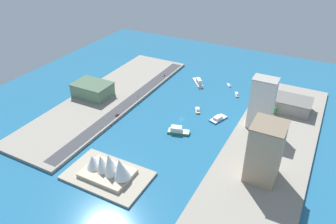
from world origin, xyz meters
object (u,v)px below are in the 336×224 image
object	(u,v)px
water_taxi_orange	(198,110)
ferry_white_commuter	(198,82)
pickup_red	(117,115)
ferry_green_doubledeck	(178,131)
van_white	(164,75)
carpark_squat_concrete	(292,104)
hotel_broad_white	(262,103)
apartment_midrise_tan	(265,152)
yacht_sleek_gray	(237,94)
opera_landmark	(108,167)
sailboat_small_white	(229,85)
traffic_light_waterfront	(138,97)
terminal_long_green	(93,89)
catamaran_blue	(218,118)

from	to	relation	value
water_taxi_orange	ferry_white_commuter	distance (m)	62.04
water_taxi_orange	pickup_red	xyz separation A→B (m)	(65.22, 48.69, 2.28)
ferry_green_doubledeck	van_white	bearing A→B (deg)	-55.53
ferry_white_commuter	carpark_squat_concrete	xyz separation A→B (m)	(-108.25, 14.54, 6.03)
hotel_broad_white	pickup_red	distance (m)	137.79
apartment_midrise_tan	pickup_red	size ratio (longest dim) A/B	9.38
pickup_red	ferry_green_doubledeck	bearing A→B (deg)	-175.96
yacht_sleek_gray	opera_landmark	bearing A→B (deg)	75.21
ferry_white_commuter	opera_landmark	bearing A→B (deg)	91.02
van_white	opera_landmark	size ratio (longest dim) A/B	0.11
sailboat_small_white	pickup_red	world-z (taller)	sailboat_small_white
pickup_red	opera_landmark	world-z (taller)	opera_landmark
hotel_broad_white	carpark_squat_concrete	size ratio (longest dim) A/B	1.32
carpark_squat_concrete	traffic_light_waterfront	world-z (taller)	carpark_squat_concrete
water_taxi_orange	hotel_broad_white	distance (m)	67.92
water_taxi_orange	sailboat_small_white	size ratio (longest dim) A/B	1.19
apartment_midrise_tan	pickup_red	world-z (taller)	apartment_midrise_tan
terminal_long_green	van_white	distance (m)	92.22
yacht_sleek_gray	hotel_broad_white	world-z (taller)	hotel_broad_white
catamaran_blue	yacht_sleek_gray	bearing A→B (deg)	-90.73
carpark_squat_concrete	opera_landmark	xyz separation A→B (m)	(105.06, 164.44, 1.14)
terminal_long_green	catamaran_blue	bearing A→B (deg)	-171.48
yacht_sleek_gray	van_white	bearing A→B (deg)	-1.53
yacht_sleek_gray	traffic_light_waterfront	distance (m)	109.82
ferry_white_commuter	carpark_squat_concrete	bearing A→B (deg)	172.35
catamaran_blue	carpark_squat_concrete	xyz separation A→B (m)	(-59.93, -48.09, 7.45)
yacht_sleek_gray	catamaran_blue	xyz separation A→B (m)	(0.73, 57.34, 0.22)
water_taxi_orange	pickup_red	bearing A→B (deg)	36.74
apartment_midrise_tan	ferry_green_doubledeck	bearing A→B (deg)	-17.28
traffic_light_waterfront	van_white	bearing A→B (deg)	-85.06
apartment_midrise_tan	carpark_squat_concrete	world-z (taller)	apartment_midrise_tan
ferry_white_commuter	van_white	xyz separation A→B (m)	(44.43, 2.79, 0.77)
apartment_midrise_tan	catamaran_blue	bearing A→B (deg)	-48.38
pickup_red	van_white	distance (m)	103.14
traffic_light_waterfront	opera_landmark	xyz separation A→B (m)	(-41.69, 107.63, 2.98)
pickup_red	traffic_light_waterfront	world-z (taller)	traffic_light_waterfront
sailboat_small_white	water_taxi_orange	bearing A→B (deg)	82.28
hotel_broad_white	pickup_red	size ratio (longest dim) A/B	9.93
terminal_long_green	opera_landmark	size ratio (longest dim) A/B	1.01
ferry_white_commuter	apartment_midrise_tan	world-z (taller)	apartment_midrise_tan
ferry_white_commuter	sailboat_small_white	size ratio (longest dim) A/B	2.07
ferry_green_doubledeck	catamaran_blue	size ratio (longest dim) A/B	1.08
water_taxi_orange	opera_landmark	bearing A→B (deg)	80.30
pickup_red	traffic_light_waterfront	bearing A→B (deg)	-94.48
pickup_red	opera_landmark	size ratio (longest dim) A/B	0.12
traffic_light_waterfront	opera_landmark	distance (m)	115.47
sailboat_small_white	terminal_long_green	world-z (taller)	terminal_long_green
water_taxi_orange	apartment_midrise_tan	distance (m)	109.97
water_taxi_orange	carpark_squat_concrete	size ratio (longest dim) A/B	0.36
terminal_long_green	opera_landmark	world-z (taller)	opera_landmark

